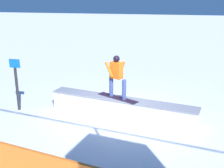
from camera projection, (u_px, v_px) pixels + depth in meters
ground_plane at (121, 116)px, 9.69m from camera, size 120.00×120.00×0.00m
grind_box at (121, 108)px, 9.60m from camera, size 5.21×1.42×0.66m
snowboarder at (117, 75)px, 9.33m from camera, size 1.54×0.93×1.47m
trail_marker at (17, 83)px, 9.99m from camera, size 0.40×0.10×1.89m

